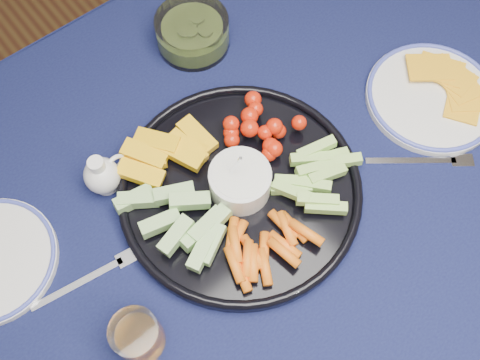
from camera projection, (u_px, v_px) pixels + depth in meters
dining_table at (269, 222)px, 0.95m from camera, size 1.67×1.07×0.75m
crudite_platter at (239, 188)px, 0.85m from camera, size 0.39×0.39×0.13m
creamer_pitcher at (103, 175)px, 0.85m from camera, size 0.08×0.06×0.08m
pickle_bowl at (193, 33)px, 0.98m from camera, size 0.14×0.14×0.06m
cheese_plate at (433, 96)px, 0.94m from camera, size 0.23×0.23×0.03m
juice_tumbler at (138, 337)px, 0.74m from camera, size 0.07×0.07×0.08m
fork_left at (96, 274)px, 0.81m from camera, size 0.18×0.04×0.00m
fork_right at (429, 161)px, 0.90m from camera, size 0.15×0.13×0.00m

